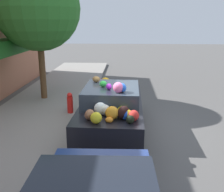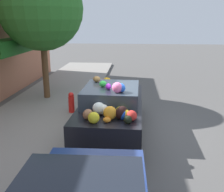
# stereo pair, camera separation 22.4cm
# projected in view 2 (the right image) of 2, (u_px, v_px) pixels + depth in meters

# --- Properties ---
(ground_plane) EXTENTS (60.00, 60.00, 0.00)m
(ground_plane) POSITION_uv_depth(u_px,v_px,m) (115.00, 131.00, 7.75)
(ground_plane) COLOR #565451
(sidewalk_curb) EXTENTS (24.00, 3.20, 0.13)m
(sidewalk_curb) POSITION_uv_depth(u_px,v_px,m) (27.00, 126.00, 7.95)
(sidewalk_curb) COLOR gray
(sidewalk_curb) RESTS_ON ground
(street_tree) EXTENTS (3.16, 3.16, 5.04)m
(street_tree) POSITION_uv_depth(u_px,v_px,m) (41.00, 8.00, 9.75)
(street_tree) COLOR brown
(street_tree) RESTS_ON sidewalk_curb
(fire_hydrant) EXTENTS (0.20, 0.20, 0.70)m
(fire_hydrant) POSITION_uv_depth(u_px,v_px,m) (71.00, 102.00, 8.87)
(fire_hydrant) COLOR red
(fire_hydrant) RESTS_ON sidewalk_curb
(art_car) EXTENTS (4.06, 1.79, 1.66)m
(art_car) POSITION_uv_depth(u_px,v_px,m) (112.00, 108.00, 7.50)
(art_car) COLOR black
(art_car) RESTS_ON ground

